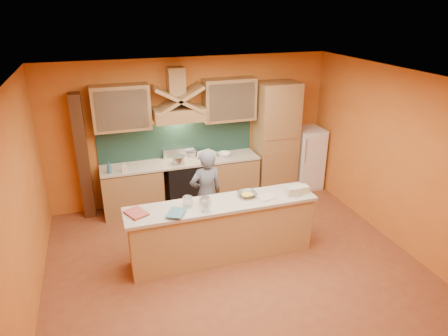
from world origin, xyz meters
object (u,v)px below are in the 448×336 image
object	(u,v)px
kitchen_scale	(205,202)
mixing_bowl	(247,194)
stove	(182,183)
fridge	(307,158)
person	(206,194)

from	to	relation	value
kitchen_scale	mixing_bowl	world-z (taller)	kitchen_scale
stove	fridge	size ratio (longest dim) A/B	0.69
kitchen_scale	fridge	bearing A→B (deg)	20.70
fridge	person	xyz separation A→B (m)	(-2.56, -1.22, 0.12)
fridge	kitchen_scale	size ratio (longest dim) A/B	9.91
stove	mixing_bowl	distance (m)	2.00
stove	fridge	world-z (taller)	fridge
fridge	mixing_bowl	size ratio (longest dim) A/B	4.66
stove	fridge	xyz separation A→B (m)	(2.70, 0.00, 0.20)
fridge	kitchen_scale	distance (m)	3.37
kitchen_scale	mixing_bowl	size ratio (longest dim) A/B	0.47
kitchen_scale	mixing_bowl	bearing A→B (deg)	-8.01
person	kitchen_scale	world-z (taller)	person
person	kitchen_scale	bearing A→B (deg)	65.76
stove	mixing_bowl	size ratio (longest dim) A/B	3.22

